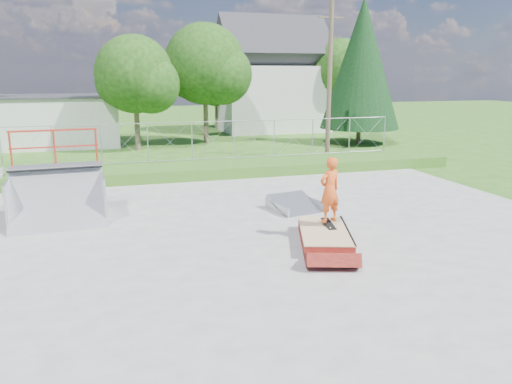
{
  "coord_description": "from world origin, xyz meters",
  "views": [
    {
      "loc": [
        -3.7,
        -12.25,
        4.42
      ],
      "look_at": [
        0.3,
        1.17,
        1.1
      ],
      "focal_mm": 35.0,
      "sensor_mm": 36.0,
      "label": 1
    }
  ],
  "objects_px": {
    "grind_box": "(324,237)",
    "quarter_pipe": "(56,179)",
    "flat_bank_ramp": "(296,204)",
    "skater": "(330,192)"
  },
  "relations": [
    {
      "from": "grind_box",
      "to": "quarter_pipe",
      "type": "bearing_deg",
      "value": 167.67
    },
    {
      "from": "flat_bank_ramp",
      "to": "skater",
      "type": "distance_m",
      "value": 3.17
    },
    {
      "from": "quarter_pipe",
      "to": "skater",
      "type": "xyz_separation_m",
      "value": [
        7.19,
        -3.74,
        -0.04
      ]
    },
    {
      "from": "flat_bank_ramp",
      "to": "grind_box",
      "type": "bearing_deg",
      "value": -109.17
    },
    {
      "from": "quarter_pipe",
      "to": "skater",
      "type": "relative_size",
      "value": 1.53
    },
    {
      "from": "flat_bank_ramp",
      "to": "skater",
      "type": "height_order",
      "value": "skater"
    },
    {
      "from": "flat_bank_ramp",
      "to": "skater",
      "type": "xyz_separation_m",
      "value": [
        -0.18,
        -2.97,
        1.1
      ]
    },
    {
      "from": "grind_box",
      "to": "flat_bank_ramp",
      "type": "xyz_separation_m",
      "value": [
        0.44,
        3.29,
        0.03
      ]
    },
    {
      "from": "grind_box",
      "to": "flat_bank_ramp",
      "type": "bearing_deg",
      "value": 100.37
    },
    {
      "from": "quarter_pipe",
      "to": "flat_bank_ramp",
      "type": "distance_m",
      "value": 7.5
    }
  ]
}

